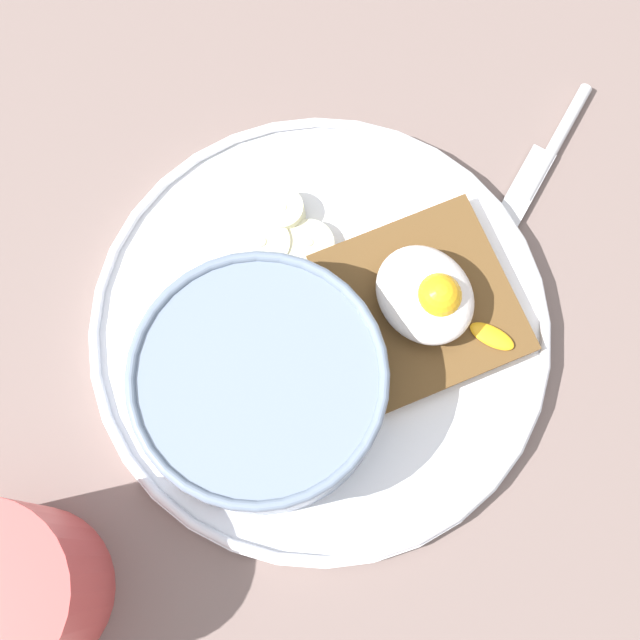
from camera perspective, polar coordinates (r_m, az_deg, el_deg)
name	(u,v)px	position (r cm, az deg, el deg)	size (l,w,h in cm)	color
ground_plane	(320,337)	(55.19, 0.00, -1.08)	(120.00, 120.00, 2.00)	#705E58
plate	(320,330)	(53.45, 0.00, -0.61)	(27.71, 27.71, 1.60)	white
oatmeal_bowl	(260,386)	(49.74, -3.84, -4.21)	(14.10, 14.10, 5.60)	slate
toast_slice	(421,304)	(53.31, 6.50, 1.03)	(12.54, 12.54, 1.19)	brown
poached_egg	(428,295)	(51.37, 6.91, 1.57)	(8.69, 5.84, 3.61)	white
banana_slice_front	(283,212)	(54.83, -2.36, 6.94)	(3.71, 3.66, 1.66)	#EDE9BA
banana_slice_left	(309,245)	(54.26, -0.74, 4.82)	(3.53, 3.59, 1.21)	#EEE8BD
banana_slice_back	(259,247)	(54.23, -3.95, 4.67)	(4.72, 4.73, 1.34)	#EEE9B6
coffee_mug	(1,595)	(50.49, -19.76, -16.26)	(9.37, 12.95, 9.42)	#DF4A47
knife	(545,164)	(59.33, 14.19, 9.68)	(6.45, 11.88, 0.80)	silver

